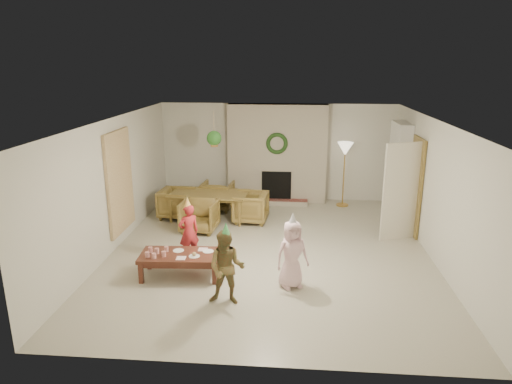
# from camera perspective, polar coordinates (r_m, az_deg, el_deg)

# --- Properties ---
(floor) EXTENTS (7.00, 7.00, 0.00)m
(floor) POSITION_cam_1_polar(r_m,az_deg,el_deg) (8.87, 1.73, -7.29)
(floor) COLOR #B7B29E
(floor) RESTS_ON ground
(ceiling) EXTENTS (7.00, 7.00, 0.00)m
(ceiling) POSITION_cam_1_polar(r_m,az_deg,el_deg) (8.21, 1.88, 8.95)
(ceiling) COLOR white
(ceiling) RESTS_ON wall_back
(wall_back) EXTENTS (7.00, 0.00, 7.00)m
(wall_back) POSITION_cam_1_polar(r_m,az_deg,el_deg) (11.86, 2.70, 5.02)
(wall_back) COLOR silver
(wall_back) RESTS_ON floor
(wall_front) EXTENTS (7.00, 0.00, 7.00)m
(wall_front) POSITION_cam_1_polar(r_m,az_deg,el_deg) (5.17, -0.28, -9.87)
(wall_front) COLOR silver
(wall_front) RESTS_ON floor
(wall_left) EXTENTS (0.00, 7.00, 7.00)m
(wall_left) POSITION_cam_1_polar(r_m,az_deg,el_deg) (9.11, -17.41, 0.91)
(wall_left) COLOR silver
(wall_left) RESTS_ON floor
(wall_right) EXTENTS (0.00, 7.00, 7.00)m
(wall_right) POSITION_cam_1_polar(r_m,az_deg,el_deg) (8.83, 21.63, 0.04)
(wall_right) COLOR silver
(wall_right) RESTS_ON floor
(fireplace_mass) EXTENTS (2.50, 0.40, 2.50)m
(fireplace_mass) POSITION_cam_1_polar(r_m,az_deg,el_deg) (11.66, 2.66, 4.83)
(fireplace_mass) COLOR #572C17
(fireplace_mass) RESTS_ON floor
(fireplace_hearth) EXTENTS (1.60, 0.30, 0.12)m
(fireplace_hearth) POSITION_cam_1_polar(r_m,az_deg,el_deg) (11.62, 2.52, -1.27)
(fireplace_hearth) COLOR #5D1A19
(fireplace_hearth) RESTS_ON floor
(fireplace_firebox) EXTENTS (0.75, 0.12, 0.75)m
(fireplace_firebox) POSITION_cam_1_polar(r_m,az_deg,el_deg) (11.67, 2.58, 0.80)
(fireplace_firebox) COLOR black
(fireplace_firebox) RESTS_ON floor
(fireplace_wreath) EXTENTS (0.54, 0.10, 0.54)m
(fireplace_wreath) POSITION_cam_1_polar(r_m,az_deg,el_deg) (11.38, 2.64, 6.09)
(fireplace_wreath) COLOR #1A3C16
(fireplace_wreath) RESTS_ON fireplace_mass
(floor_lamp_base) EXTENTS (0.30, 0.30, 0.03)m
(floor_lamp_base) POSITION_cam_1_polar(r_m,az_deg,el_deg) (11.74, 10.75, -1.59)
(floor_lamp_base) COLOR gold
(floor_lamp_base) RESTS_ON floor
(floor_lamp_post) EXTENTS (0.03, 0.03, 1.45)m
(floor_lamp_post) POSITION_cam_1_polar(r_m,az_deg,el_deg) (11.54, 10.94, 1.91)
(floor_lamp_post) COLOR gold
(floor_lamp_post) RESTS_ON floor
(floor_lamp_shade) EXTENTS (0.39, 0.39, 0.32)m
(floor_lamp_shade) POSITION_cam_1_polar(r_m,az_deg,el_deg) (11.39, 11.12, 5.33)
(floor_lamp_shade) COLOR beige
(floor_lamp_shade) RESTS_ON floor_lamp_post
(bookshelf_carcass) EXTENTS (0.30, 1.00, 2.20)m
(bookshelf_carcass) POSITION_cam_1_polar(r_m,az_deg,el_deg) (10.98, 17.44, 2.60)
(bookshelf_carcass) COLOR white
(bookshelf_carcass) RESTS_ON floor
(bookshelf_shelf_a) EXTENTS (0.30, 0.92, 0.03)m
(bookshelf_shelf_a) POSITION_cam_1_polar(r_m,az_deg,el_deg) (11.14, 17.06, -0.65)
(bookshelf_shelf_a) COLOR white
(bookshelf_shelf_a) RESTS_ON bookshelf_carcass
(bookshelf_shelf_b) EXTENTS (0.30, 0.92, 0.03)m
(bookshelf_shelf_b) POSITION_cam_1_polar(r_m,az_deg,el_deg) (11.04, 17.23, 1.34)
(bookshelf_shelf_b) COLOR white
(bookshelf_shelf_b) RESTS_ON bookshelf_carcass
(bookshelf_shelf_c) EXTENTS (0.30, 0.92, 0.03)m
(bookshelf_shelf_c) POSITION_cam_1_polar(r_m,az_deg,el_deg) (10.95, 17.40, 3.37)
(bookshelf_shelf_c) COLOR white
(bookshelf_shelf_c) RESTS_ON bookshelf_carcass
(bookshelf_shelf_d) EXTENTS (0.30, 0.92, 0.03)m
(bookshelf_shelf_d) POSITION_cam_1_polar(r_m,az_deg,el_deg) (10.87, 17.57, 5.42)
(bookshelf_shelf_d) COLOR white
(bookshelf_shelf_d) RESTS_ON bookshelf_carcass
(books_row_lower) EXTENTS (0.20, 0.40, 0.24)m
(books_row_lower) POSITION_cam_1_polar(r_m,az_deg,el_deg) (10.96, 17.17, -0.17)
(books_row_lower) COLOR maroon
(books_row_lower) RESTS_ON bookshelf_shelf_a
(books_row_mid) EXTENTS (0.20, 0.44, 0.24)m
(books_row_mid) POSITION_cam_1_polar(r_m,az_deg,el_deg) (11.05, 17.13, 2.11)
(books_row_mid) COLOR #283792
(books_row_mid) RESTS_ON bookshelf_shelf_b
(books_row_upper) EXTENTS (0.20, 0.36, 0.22)m
(books_row_upper) POSITION_cam_1_polar(r_m,az_deg,el_deg) (10.82, 17.46, 3.93)
(books_row_upper) COLOR #9D9521
(books_row_upper) RESTS_ON bookshelf_shelf_c
(door_frame) EXTENTS (0.05, 0.86, 2.04)m
(door_frame) POSITION_cam_1_polar(r_m,az_deg,el_deg) (9.99, 19.38, 0.67)
(door_frame) COLOR olive
(door_frame) RESTS_ON floor
(door_leaf) EXTENTS (0.77, 0.32, 2.00)m
(door_leaf) POSITION_cam_1_polar(r_m,az_deg,el_deg) (9.55, 17.71, 0.01)
(door_leaf) COLOR beige
(door_leaf) RESTS_ON floor
(curtain_panel) EXTENTS (0.06, 1.20, 2.00)m
(curtain_panel) POSITION_cam_1_polar(r_m,az_deg,el_deg) (9.27, -16.72, 1.23)
(curtain_panel) COLOR beige
(curtain_panel) RESTS_ON wall_left
(dining_table) EXTENTS (1.84, 1.13, 0.62)m
(dining_table) POSITION_cam_1_polar(r_m,az_deg,el_deg) (10.51, -5.90, -1.80)
(dining_table) COLOR olive
(dining_table) RESTS_ON floor
(dining_chair_near) EXTENTS (0.79, 0.81, 0.68)m
(dining_chair_near) POSITION_cam_1_polar(r_m,az_deg,el_deg) (9.79, -7.12, -2.98)
(dining_chair_near) COLOR olive
(dining_chair_near) RESTS_ON floor
(dining_chair_far) EXTENTS (0.79, 0.81, 0.68)m
(dining_chair_far) POSITION_cam_1_polar(r_m,az_deg,el_deg) (11.21, -4.85, -0.45)
(dining_chair_far) COLOR olive
(dining_chair_far) RESTS_ON floor
(dining_chair_left) EXTENTS (0.81, 0.79, 0.68)m
(dining_chair_left) POSITION_cam_1_polar(r_m,az_deg,el_deg) (10.73, -9.90, -1.40)
(dining_chair_left) COLOR olive
(dining_chair_left) RESTS_ON floor
(dining_chair_right) EXTENTS (0.81, 0.79, 0.68)m
(dining_chair_right) POSITION_cam_1_polar(r_m,az_deg,el_deg) (10.28, -0.70, -1.92)
(dining_chair_right) COLOR olive
(dining_chair_right) RESTS_ON floor
(hanging_plant_cord) EXTENTS (0.01, 0.01, 0.70)m
(hanging_plant_cord) POSITION_cam_1_polar(r_m,az_deg,el_deg) (9.88, -5.31, 8.04)
(hanging_plant_cord) COLOR tan
(hanging_plant_cord) RESTS_ON ceiling
(hanging_plant_pot) EXTENTS (0.16, 0.16, 0.12)m
(hanging_plant_pot) POSITION_cam_1_polar(r_m,az_deg,el_deg) (9.93, -5.26, 6.04)
(hanging_plant_pot) COLOR #9C6932
(hanging_plant_pot) RESTS_ON hanging_plant_cord
(hanging_plant_foliage) EXTENTS (0.32, 0.32, 0.32)m
(hanging_plant_foliage) POSITION_cam_1_polar(r_m,az_deg,el_deg) (9.91, -5.27, 6.73)
(hanging_plant_foliage) COLOR #1F531B
(hanging_plant_foliage) RESTS_ON hanging_plant_pot
(coffee_table_top) EXTENTS (1.37, 0.74, 0.06)m
(coffee_table_top) POSITION_cam_1_polar(r_m,az_deg,el_deg) (7.81, -9.49, -7.84)
(coffee_table_top) COLOR #572A1D
(coffee_table_top) RESTS_ON floor
(coffee_table_apron) EXTENTS (1.26, 0.63, 0.08)m
(coffee_table_apron) POSITION_cam_1_polar(r_m,az_deg,el_deg) (7.84, -9.47, -8.32)
(coffee_table_apron) COLOR #572A1D
(coffee_table_apron) RESTS_ON floor
(coffee_leg_fl) EXTENTS (0.08, 0.08, 0.35)m
(coffee_leg_fl) POSITION_cam_1_polar(r_m,az_deg,el_deg) (7.79, -14.22, -9.84)
(coffee_leg_fl) COLOR #572A1D
(coffee_leg_fl) RESTS_ON floor
(coffee_leg_fr) EXTENTS (0.08, 0.08, 0.35)m
(coffee_leg_fr) POSITION_cam_1_polar(r_m,az_deg,el_deg) (7.56, -5.24, -10.21)
(coffee_leg_fr) COLOR #572A1D
(coffee_leg_fr) RESTS_ON floor
(coffee_leg_bl) EXTENTS (0.08, 0.08, 0.35)m
(coffee_leg_bl) POSITION_cam_1_polar(r_m,az_deg,el_deg) (8.27, -13.23, -8.23)
(coffee_leg_bl) COLOR #572A1D
(coffee_leg_bl) RESTS_ON floor
(coffee_leg_br) EXTENTS (0.08, 0.08, 0.35)m
(coffee_leg_br) POSITION_cam_1_polar(r_m,az_deg,el_deg) (8.05, -4.79, -8.51)
(coffee_leg_br) COLOR #572A1D
(coffee_leg_br) RESTS_ON floor
(cup_a) EXTENTS (0.08, 0.08, 0.09)m
(cup_a) POSITION_cam_1_polar(r_m,az_deg,el_deg) (7.76, -13.47, -7.63)
(cup_a) COLOR silver
(cup_a) RESTS_ON coffee_table_top
(cup_b) EXTENTS (0.08, 0.08, 0.09)m
(cup_b) POSITION_cam_1_polar(r_m,az_deg,el_deg) (7.94, -13.10, -7.05)
(cup_b) COLOR silver
(cup_b) RESTS_ON coffee_table_top
(cup_c) EXTENTS (0.08, 0.08, 0.09)m
(cup_c) POSITION_cam_1_polar(r_m,az_deg,el_deg) (7.68, -12.68, -7.82)
(cup_c) COLOR silver
(cup_c) RESTS_ON coffee_table_top
(cup_d) EXTENTS (0.08, 0.08, 0.09)m
(cup_d) POSITION_cam_1_polar(r_m,az_deg,el_deg) (7.86, -12.32, -7.22)
(cup_d) COLOR silver
(cup_d) RESTS_ON coffee_table_top
(cup_e) EXTENTS (0.08, 0.08, 0.09)m
(cup_e) POSITION_cam_1_polar(r_m,az_deg,el_deg) (7.72, -11.49, -7.62)
(cup_e) COLOR silver
(cup_e) RESTS_ON coffee_table_top
(cup_f) EXTENTS (0.08, 0.08, 0.09)m
(cup_f) POSITION_cam_1_polar(r_m,az_deg,el_deg) (7.90, -11.17, -7.03)
(cup_f) COLOR silver
(cup_f) RESTS_ON coffee_table_top
(plate_a) EXTENTS (0.19, 0.19, 0.01)m
(plate_a) POSITION_cam_1_polar(r_m,az_deg,el_deg) (7.92, -9.70, -7.24)
(plate_a) COLOR white
(plate_a) RESTS_ON coffee_table_top
(plate_b) EXTENTS (0.19, 0.19, 0.01)m
(plate_b) POSITION_cam_1_polar(r_m,az_deg,el_deg) (7.66, -7.75, -7.97)
(plate_b) COLOR white
(plate_b) RESTS_ON coffee_table_top
(plate_c) EXTENTS (0.19, 0.19, 0.01)m
(plate_c) POSITION_cam_1_polar(r_m,az_deg,el_deg) (7.82, -6.02, -7.40)
(plate_c) COLOR white
(plate_c) RESTS_ON coffee_table_top
(food_scoop) EXTENTS (0.08, 0.08, 0.07)m
(food_scoop) POSITION_cam_1_polar(r_m,az_deg,el_deg) (7.65, -7.76, -7.69)
(food_scoop) COLOR tan
(food_scoop) RESTS_ON plate_b
(napkin_left) EXTENTS (0.16, 0.16, 0.01)m
(napkin_left) POSITION_cam_1_polar(r_m,az_deg,el_deg) (7.62, -9.38, -8.17)
(napkin_left) COLOR #F9B7C8
(napkin_left) RESTS_ON coffee_table_top
(napkin_right) EXTENTS (0.16, 0.16, 0.01)m
(napkin_right) POSITION_cam_1_polar(r_m,az_deg,el_deg) (7.91, -6.68, -7.15)
(napkin_right) COLOR #F9B7C8
(napkin_right) RESTS_ON coffee_table_top
(child_red) EXTENTS (0.46, 0.43, 1.06)m
(child_red) POSITION_cam_1_polar(r_m,az_deg,el_deg) (8.36, -8.42, -5.04)
(child_red) COLOR #B7272C
(child_red) RESTS_ON floor
(party_hat_red) EXTENTS (0.18, 0.18, 0.20)m
(party_hat_red) POSITION_cam_1_polar(r_m,az_deg,el_deg) (8.17, -8.59, -1.28)
(party_hat_red) COLOR #ECF351
(party_hat_red) RESTS_ON child_red
(child_plaid) EXTENTS (0.58, 0.46, 1.15)m
(child_plaid) POSITION_cam_1_polar(r_m,az_deg,el_deg) (6.83, -3.70, -9.46)
(child_plaid) COLOR #984B29
(child_plaid) RESTS_ON floor
(party_hat_plaid) EXTENTS (0.18, 0.18, 0.19)m
(party_hat_plaid) POSITION_cam_1_polar(r_m,az_deg,el_deg) (6.59, -3.80, -4.62)
(party_hat_plaid) COLOR #4DB55C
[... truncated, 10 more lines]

